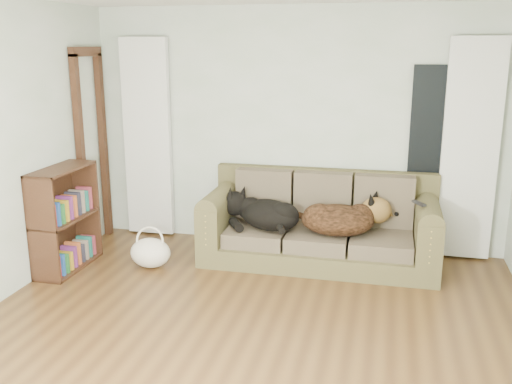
% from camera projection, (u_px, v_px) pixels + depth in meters
% --- Properties ---
extents(floor, '(5.00, 5.00, 0.00)m').
position_uv_depth(floor, '(237.00, 354.00, 4.16)').
color(floor, '#422A15').
rests_on(floor, ground).
extents(wall_back, '(4.50, 0.04, 2.60)m').
position_uv_depth(wall_back, '(295.00, 129.00, 6.19)').
color(wall_back, silver).
rests_on(wall_back, ground).
extents(curtain_left, '(0.55, 0.08, 2.25)m').
position_uv_depth(curtain_left, '(148.00, 138.00, 6.53)').
color(curtain_left, white).
rests_on(curtain_left, ground).
extents(curtain_right, '(0.55, 0.08, 2.25)m').
position_uv_depth(curtain_right, '(470.00, 151.00, 5.76)').
color(curtain_right, white).
rests_on(curtain_right, ground).
extents(window_pane, '(0.50, 0.03, 1.20)m').
position_uv_depth(window_pane, '(435.00, 125.00, 5.82)').
color(window_pane, black).
rests_on(window_pane, wall_back).
extents(door_casing, '(0.07, 0.60, 2.10)m').
position_uv_depth(door_casing, '(92.00, 151.00, 6.32)').
color(door_casing, black).
rests_on(door_casing, ground).
extents(sofa, '(2.37, 1.03, 0.97)m').
position_uv_depth(sofa, '(319.00, 220.00, 5.83)').
color(sofa, '#4B4827').
rests_on(sofa, floor).
extents(dog_black_lab, '(0.87, 0.82, 0.30)m').
position_uv_depth(dog_black_lab, '(265.00, 215.00, 5.89)').
color(dog_black_lab, black).
rests_on(dog_black_lab, sofa).
extents(dog_shepherd, '(0.78, 0.57, 0.33)m').
position_uv_depth(dog_shepherd, '(342.00, 220.00, 5.69)').
color(dog_shepherd, black).
rests_on(dog_shepherd, sofa).
extents(tv_remote, '(0.12, 0.16, 0.02)m').
position_uv_depth(tv_remote, '(419.00, 203.00, 5.41)').
color(tv_remote, black).
rests_on(tv_remote, sofa).
extents(tote_bag, '(0.48, 0.41, 0.30)m').
position_uv_depth(tote_bag, '(150.00, 252.00, 5.76)').
color(tote_bag, beige).
rests_on(tote_bag, floor).
extents(bookshelf, '(0.39, 0.85, 1.03)m').
position_uv_depth(bookshelf, '(65.00, 220.00, 5.66)').
color(bookshelf, black).
rests_on(bookshelf, floor).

